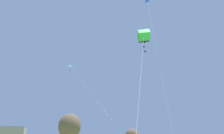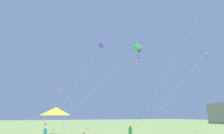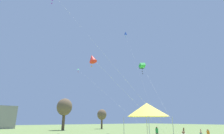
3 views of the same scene
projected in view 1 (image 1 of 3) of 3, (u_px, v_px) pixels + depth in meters
tree_far_left at (70, 127)px, 42.09m from camera, size 4.34×4.34×8.75m
kite_blue_diamond_0 at (147, 0)px, 35.83m from camera, size 6.88×15.24×26.18m
kite_green_box_3 at (144, 36)px, 18.04m from camera, size 6.78×11.29×12.24m
kite_green_delta_4 at (71, 67)px, 33.14m from camera, size 4.93×19.33×14.74m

